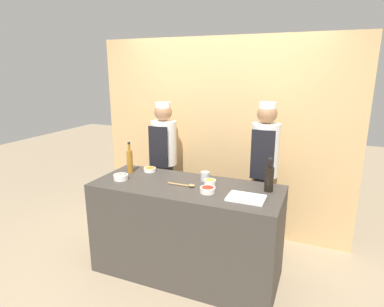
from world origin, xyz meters
TOP-DOWN VIEW (x-y plane):
  - ground_plane at (0.00, 0.00)m, footprint 14.00×14.00m
  - cabinet_wall at (0.00, 1.12)m, footprint 3.19×0.18m
  - counter at (0.00, 0.00)m, footprint 1.83×0.74m
  - sauce_bowl_white at (-0.67, -0.10)m, footprint 0.14×0.14m
  - sauce_bowl_yellow at (0.21, 0.08)m, footprint 0.11×0.11m
  - sauce_bowl_orange at (-0.54, 0.24)m, footprint 0.13×0.13m
  - sauce_bowl_red at (0.26, -0.10)m, footprint 0.14×0.14m
  - cutting_board at (0.61, -0.11)m, footprint 0.32×0.22m
  - bottle_soy at (0.76, 0.15)m, footprint 0.08×0.08m
  - bottle_amber at (-0.72, 0.14)m, footprint 0.06×0.06m
  - cup_steel at (0.12, 0.19)m, footprint 0.09×0.09m
  - cup_cream at (0.73, 0.29)m, footprint 0.07×0.07m
  - wooden_spoon at (0.01, -0.03)m, footprint 0.28×0.05m
  - chef_left at (-0.61, 0.72)m, footprint 0.31×0.31m
  - chef_right at (0.61, 0.72)m, footprint 0.30×0.30m

SIDE VIEW (x-z plane):
  - ground_plane at x=0.00m, z-range 0.00..0.00m
  - counter at x=0.00m, z-range 0.00..0.95m
  - chef_left at x=-0.61m, z-range 0.09..1.74m
  - chef_right at x=0.61m, z-range 0.09..1.79m
  - cutting_board at x=0.61m, z-range 0.95..0.97m
  - wooden_spoon at x=0.01m, z-range 0.95..0.97m
  - sauce_bowl_orange at x=-0.54m, z-range 0.95..0.99m
  - sauce_bowl_red at x=0.26m, z-range 0.95..1.00m
  - sauce_bowl_white at x=-0.67m, z-range 0.95..1.00m
  - sauce_bowl_yellow at x=0.21m, z-range 0.95..1.01m
  - cup_cream at x=0.73m, z-range 0.95..1.02m
  - cup_steel at x=0.12m, z-range 0.95..1.04m
  - bottle_soy at x=0.76m, z-range 0.91..1.23m
  - bottle_amber at x=-0.72m, z-range 0.91..1.24m
  - cabinet_wall at x=0.00m, z-range 0.00..2.40m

